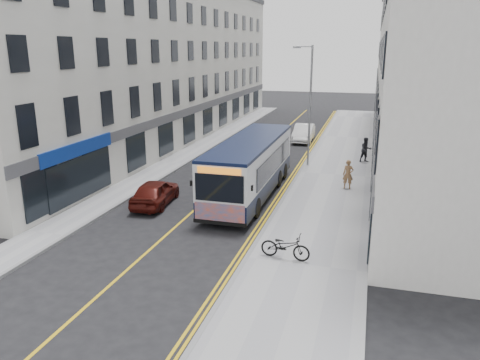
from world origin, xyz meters
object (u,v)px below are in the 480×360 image
Objects in this scene: streetlamp at (309,102)px; car_white at (304,133)px; pedestrian_near at (348,174)px; bicycle at (285,246)px; pedestrian_far at (366,150)px; car_maroon at (155,192)px; city_bus at (251,165)px.

car_white is (-1.51, 8.83, -3.65)m from streetlamp.
bicycle is at bearing -101.00° from pedestrian_near.
pedestrian_far is 15.87m from car_maroon.
car_maroon is (-6.39, -10.16, -3.71)m from streetlamp.
city_bus is at bearing 29.79° from bicycle.
pedestrian_far is (3.83, 1.97, -3.40)m from streetlamp.
streetlamp is 9.68m from car_white.
car_white is (-4.52, 13.72, -0.21)m from pedestrian_near.
city_bus reaches higher than bicycle.
streetlamp reaches higher than bicycle.
car_maroon is (-9.40, -5.28, -0.27)m from pedestrian_near.
pedestrian_far reaches higher than pedestrian_near.
pedestrian_far is 8.70m from car_white.
car_maroon is at bearing -105.63° from car_white.
streetlamp is 12.57m from car_maroon.
city_bus is 16.23m from car_white.
streetlamp is 8.09m from city_bus.
streetlamp reaches higher than city_bus.
car_maroon is (-7.66, 4.76, 0.05)m from bicycle.
car_maroon is (-4.34, -2.81, -1.04)m from city_bus.
pedestrian_far is at bearing 57.72° from city_bus.
streetlamp is at bearing 120.39° from pedestrian_near.
pedestrian_far is 0.39× the size of car_white.
car_white is (-2.78, 23.75, 0.11)m from bicycle.
streetlamp is 2.02× the size of car_maroon.
bicycle is 9.02m from car_maroon.
bicycle is 0.48× the size of car_maroon.
pedestrian_near is 14.45m from car_white.
car_maroon is at bearing 64.23° from bicycle.
city_bus is at bearing -93.15° from car_white.
bicycle is at bearing -124.33° from pedestrian_far.
pedestrian_far is (5.89, 9.32, -0.73)m from city_bus.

